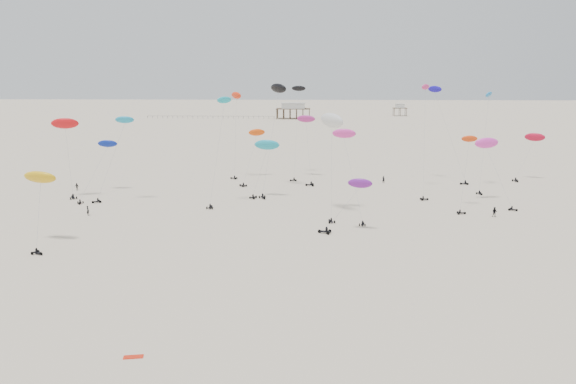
# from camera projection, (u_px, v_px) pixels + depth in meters

# --- Properties ---
(ground_plane) EXTENTS (900.00, 900.00, 0.00)m
(ground_plane) POSITION_uv_depth(u_px,v_px,m) (304.00, 149.00, 201.74)
(ground_plane) COLOR beige
(pavilion_main) EXTENTS (21.00, 13.00, 9.80)m
(pavilion_main) POSITION_uv_depth(u_px,v_px,m) (293.00, 112.00, 348.15)
(pavilion_main) COLOR brown
(pavilion_main) RESTS_ON ground
(pavilion_small) EXTENTS (9.00, 7.00, 8.00)m
(pavilion_small) POSITION_uv_depth(u_px,v_px,m) (400.00, 111.00, 374.18)
(pavilion_small) COLOR brown
(pavilion_small) RESTS_ON ground
(pier_fence) EXTENTS (80.20, 0.20, 1.50)m
(pier_fence) POSITION_uv_depth(u_px,v_px,m) (210.00, 117.00, 351.42)
(pier_fence) COLOR black
(pier_fence) RESTS_ON ground
(rig_0) EXTENTS (8.59, 7.06, 12.19)m
(rig_0) POSITION_uv_depth(u_px,v_px,m) (531.00, 145.00, 139.45)
(rig_0) COLOR black
(rig_0) RESTS_ON ground
(rig_1) EXTENTS (4.76, 8.15, 21.65)m
(rig_1) POSITION_uv_depth(u_px,v_px,m) (219.00, 142.00, 110.45)
(rig_1) COLOR black
(rig_1) RESTS_ON ground
(rig_2) EXTENTS (3.84, 14.04, 24.37)m
(rig_2) POSITION_uv_depth(u_px,v_px,m) (297.00, 110.00, 144.53)
(rig_2) COLOR black
(rig_2) RESTS_ON ground
(rig_3) EXTENTS (5.74, 12.82, 22.89)m
(rig_3) POSITION_uv_depth(u_px,v_px,m) (486.00, 124.00, 126.57)
(rig_3) COLOR black
(rig_3) RESTS_ON ground
(rig_4) EXTENTS (4.50, 16.82, 17.39)m
(rig_4) POSITION_uv_depth(u_px,v_px,m) (103.00, 153.00, 123.87)
(rig_4) COLOR black
(rig_4) RESTS_ON ground
(rig_5) EXTENTS (6.07, 14.37, 18.29)m
(rig_5) POSITION_uv_depth(u_px,v_px,m) (347.00, 146.00, 105.02)
(rig_5) COLOR black
(rig_5) RESTS_ON ground
(rig_6) EXTENTS (6.81, 12.10, 14.68)m
(rig_6) POSITION_uv_depth(u_px,v_px,m) (489.00, 149.00, 114.48)
(rig_6) COLOR black
(rig_6) RESTS_ON ground
(rig_7) EXTENTS (4.94, 7.99, 14.61)m
(rig_7) POSITION_uv_depth(u_px,v_px,m) (466.00, 164.00, 107.72)
(rig_7) COLOR black
(rig_7) RESTS_ON ground
(rig_8) EXTENTS (5.93, 4.47, 17.18)m
(rig_8) POSITION_uv_depth(u_px,v_px,m) (66.00, 135.00, 117.21)
(rig_8) COLOR black
(rig_8) RESTS_ON ground
(rig_9) EXTENTS (9.07, 4.39, 9.48)m
(rig_9) POSITION_uv_depth(u_px,v_px,m) (348.00, 199.00, 92.44)
(rig_9) COLOR black
(rig_9) RESTS_ON ground
(rig_10) EXTENTS (3.78, 4.95, 21.81)m
(rig_10) POSITION_uv_depth(u_px,v_px,m) (236.00, 114.00, 139.94)
(rig_10) COLOR black
(rig_10) RESTS_ON ground
(rig_11) EXTENTS (4.16, 16.26, 26.17)m
(rig_11) POSITION_uv_depth(u_px,v_px,m) (425.00, 132.00, 122.41)
(rig_11) COLOR black
(rig_11) RESTS_ON ground
(rig_12) EXTENTS (9.01, 4.55, 17.74)m
(rig_12) POSITION_uv_depth(u_px,v_px,m) (117.00, 143.00, 113.93)
(rig_12) COLOR black
(rig_12) RESTS_ON ground
(rig_13) EXTENTS (5.13, 15.19, 18.54)m
(rig_13) POSITION_uv_depth(u_px,v_px,m) (307.00, 133.00, 140.05)
(rig_13) COLOR black
(rig_13) RESTS_ON ground
(rig_14) EXTENTS (5.91, 9.14, 12.08)m
(rig_14) POSITION_uv_depth(u_px,v_px,m) (40.00, 185.00, 85.23)
(rig_14) COLOR black
(rig_14) RESTS_ON ground
(rig_15) EXTENTS (5.73, 12.60, 19.35)m
(rig_15) POSITION_uv_depth(u_px,v_px,m) (332.00, 127.00, 103.39)
(rig_15) COLOR black
(rig_15) RESTS_ON ground
(rig_16) EXTENTS (6.60, 4.42, 12.60)m
(rig_16) POSITION_uv_depth(u_px,v_px,m) (265.00, 151.00, 118.32)
(rig_16) COLOR black
(rig_16) RESTS_ON ground
(rig_17) EXTENTS (5.29, 16.76, 17.50)m
(rig_17) POSITION_uv_depth(u_px,v_px,m) (254.00, 144.00, 140.76)
(rig_17) COLOR black
(rig_17) RESTS_ON ground
(rig_18) EXTENTS (9.61, 9.80, 23.68)m
(rig_18) POSITION_uv_depth(u_px,v_px,m) (445.00, 121.00, 136.27)
(rig_18) COLOR black
(rig_18) RESTS_ON ground
(rig_19) EXTENTS (6.09, 17.70, 25.45)m
(rig_19) POSITION_uv_depth(u_px,v_px,m) (276.00, 106.00, 126.03)
(rig_19) COLOR black
(rig_19) RESTS_ON ground
(spectator_0) EXTENTS (0.92, 0.93, 2.13)m
(spectator_0) POSITION_uv_depth(u_px,v_px,m) (88.00, 215.00, 104.45)
(spectator_0) COLOR black
(spectator_0) RESTS_ON ground
(spectator_1) EXTENTS (1.23, 1.00, 2.19)m
(spectator_1) POSITION_uv_depth(u_px,v_px,m) (494.00, 217.00, 103.21)
(spectator_1) COLOR black
(spectator_1) RESTS_ON ground
(spectator_2) EXTENTS (1.23, 0.76, 1.97)m
(spectator_2) POSITION_uv_depth(u_px,v_px,m) (77.00, 190.00, 127.62)
(spectator_2) COLOR black
(spectator_2) RESTS_ON ground
(spectator_3) EXTENTS (0.85, 0.67, 2.06)m
(spectator_3) POSITION_uv_depth(u_px,v_px,m) (383.00, 183.00, 136.37)
(spectator_3) COLOR black
(spectator_3) RESTS_ON ground
(grounded_kite_b) EXTENTS (1.90, 1.03, 0.07)m
(grounded_kite_b) POSITION_uv_depth(u_px,v_px,m) (133.00, 357.00, 51.46)
(grounded_kite_b) COLOR red
(grounded_kite_b) RESTS_ON ground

